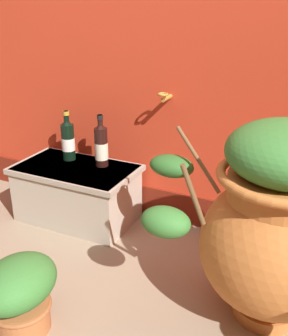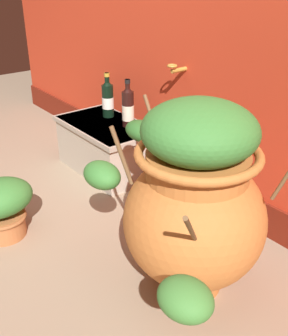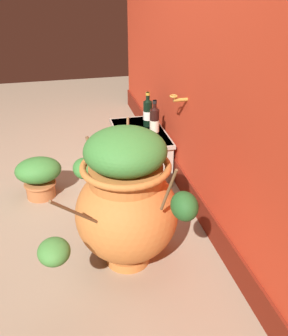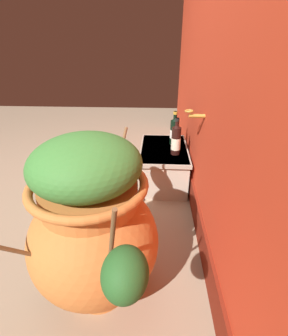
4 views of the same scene
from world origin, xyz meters
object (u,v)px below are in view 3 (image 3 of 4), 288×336
at_px(wine_bottle_left, 154,121).
at_px(wine_bottle_middle, 148,112).
at_px(terracotta_urn, 126,199).
at_px(potted_shrub, 39,175).

distance_m(wine_bottle_left, wine_bottle_middle, 0.23).
xyz_separation_m(terracotta_urn, wine_bottle_middle, (-1.26, 0.43, 0.03)).
distance_m(terracotta_urn, wine_bottle_left, 1.12).
distance_m(terracotta_urn, wine_bottle_middle, 1.33).
height_order(terracotta_urn, wine_bottle_left, terracotta_urn).
height_order(wine_bottle_left, potted_shrub, wine_bottle_left).
bearing_deg(terracotta_urn, wine_bottle_left, 157.42).
height_order(wine_bottle_middle, potted_shrub, wine_bottle_middle).
bearing_deg(wine_bottle_left, terracotta_urn, -22.58).
bearing_deg(terracotta_urn, potted_shrub, -149.73).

